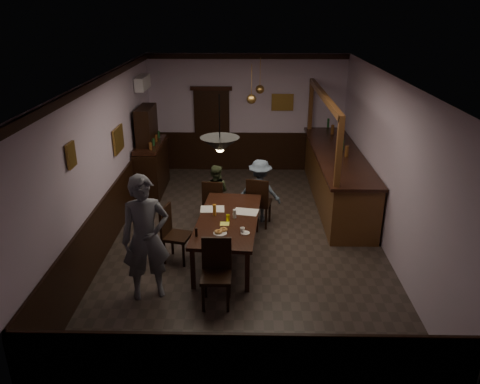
{
  "coord_description": "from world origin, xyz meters",
  "views": [
    {
      "loc": [
        0.05,
        -7.86,
        4.16
      ],
      "look_at": [
        -0.09,
        -0.48,
        1.15
      ],
      "focal_mm": 35.0,
      "sensor_mm": 36.0,
      "label": 1
    }
  ],
  "objects_px": {
    "coffee_cup": "(242,230)",
    "pendant_iron": "(220,145)",
    "soda_can": "(228,218)",
    "person_standing": "(146,238)",
    "pendant_brass_mid": "(251,99)",
    "chair_near": "(216,269)",
    "chair_side": "(172,231)",
    "bar_counter": "(337,176)",
    "dining_table": "(228,222)",
    "sideboard": "(151,158)",
    "person_seated_right": "(260,191)",
    "chair_far_right": "(258,200)",
    "pendant_brass_far": "(260,89)",
    "person_seated_left": "(216,192)",
    "chair_far_left": "(214,200)"
  },
  "relations": [
    {
      "from": "chair_far_left",
      "to": "soda_can",
      "type": "height_order",
      "value": "chair_far_left"
    },
    {
      "from": "person_seated_right",
      "to": "pendant_brass_far",
      "type": "height_order",
      "value": "pendant_brass_far"
    },
    {
      "from": "person_seated_left",
      "to": "pendant_iron",
      "type": "relative_size",
      "value": 1.39
    },
    {
      "from": "soda_can",
      "to": "pendant_iron",
      "type": "distance_m",
      "value": 1.62
    },
    {
      "from": "chair_far_left",
      "to": "pendant_iron",
      "type": "xyz_separation_m",
      "value": [
        0.28,
        -2.1,
        1.76
      ]
    },
    {
      "from": "sideboard",
      "to": "person_standing",
      "type": "bearing_deg",
      "value": -79.67
    },
    {
      "from": "pendant_brass_far",
      "to": "coffee_cup",
      "type": "bearing_deg",
      "value": -94.67
    },
    {
      "from": "coffee_cup",
      "to": "pendant_iron",
      "type": "distance_m",
      "value": 1.54
    },
    {
      "from": "bar_counter",
      "to": "pendant_brass_mid",
      "type": "height_order",
      "value": "pendant_brass_mid"
    },
    {
      "from": "dining_table",
      "to": "person_seated_left",
      "type": "xyz_separation_m",
      "value": [
        -0.32,
        1.58,
        -0.11
      ]
    },
    {
      "from": "person_standing",
      "to": "pendant_brass_mid",
      "type": "xyz_separation_m",
      "value": [
        1.54,
        3.62,
        1.33
      ]
    },
    {
      "from": "dining_table",
      "to": "coffee_cup",
      "type": "bearing_deg",
      "value": -64.79
    },
    {
      "from": "pendant_brass_mid",
      "to": "chair_near",
      "type": "bearing_deg",
      "value": -97.65
    },
    {
      "from": "person_seated_right",
      "to": "dining_table",
      "type": "bearing_deg",
      "value": 86.91
    },
    {
      "from": "chair_side",
      "to": "pendant_brass_far",
      "type": "relative_size",
      "value": 1.22
    },
    {
      "from": "person_seated_left",
      "to": "pendant_brass_mid",
      "type": "xyz_separation_m",
      "value": [
        0.71,
        0.88,
        1.72
      ]
    },
    {
      "from": "person_seated_left",
      "to": "soda_can",
      "type": "bearing_deg",
      "value": 116.05
    },
    {
      "from": "dining_table",
      "to": "pendant_brass_far",
      "type": "relative_size",
      "value": 2.81
    },
    {
      "from": "dining_table",
      "to": "chair_side",
      "type": "xyz_separation_m",
      "value": [
        -0.94,
        -0.11,
        -0.14
      ]
    },
    {
      "from": "chair_side",
      "to": "coffee_cup",
      "type": "distance_m",
      "value": 1.29
    },
    {
      "from": "chair_near",
      "to": "person_seated_right",
      "type": "relative_size",
      "value": 0.78
    },
    {
      "from": "chair_far_left",
      "to": "sideboard",
      "type": "xyz_separation_m",
      "value": [
        -1.57,
        1.76,
        0.29
      ]
    },
    {
      "from": "chair_side",
      "to": "sideboard",
      "type": "bearing_deg",
      "value": 30.9
    },
    {
      "from": "chair_far_left",
      "to": "chair_far_right",
      "type": "bearing_deg",
      "value": -178.65
    },
    {
      "from": "person_standing",
      "to": "soda_can",
      "type": "height_order",
      "value": "person_standing"
    },
    {
      "from": "person_seated_left",
      "to": "chair_side",
      "type": "bearing_deg",
      "value": 85.08
    },
    {
      "from": "chair_side",
      "to": "sideboard",
      "type": "height_order",
      "value": "sideboard"
    },
    {
      "from": "bar_counter",
      "to": "person_standing",
      "type": "bearing_deg",
      "value": -133.12
    },
    {
      "from": "person_seated_left",
      "to": "coffee_cup",
      "type": "bearing_deg",
      "value": 120.41
    },
    {
      "from": "chair_side",
      "to": "pendant_iron",
      "type": "xyz_separation_m",
      "value": [
        0.88,
        -0.69,
        1.74
      ]
    },
    {
      "from": "person_standing",
      "to": "bar_counter",
      "type": "xyz_separation_m",
      "value": [
        3.43,
        3.67,
        -0.36
      ]
    },
    {
      "from": "chair_side",
      "to": "bar_counter",
      "type": "relative_size",
      "value": 0.23
    },
    {
      "from": "soda_can",
      "to": "pendant_brass_mid",
      "type": "height_order",
      "value": "pendant_brass_mid"
    },
    {
      "from": "chair_side",
      "to": "person_seated_right",
      "type": "distance_m",
      "value": 2.22
    },
    {
      "from": "sideboard",
      "to": "pendant_brass_far",
      "type": "xyz_separation_m",
      "value": [
        2.51,
        0.55,
        1.5
      ]
    },
    {
      "from": "chair_near",
      "to": "person_seated_left",
      "type": "xyz_separation_m",
      "value": [
        -0.2,
        2.89,
        0.02
      ]
    },
    {
      "from": "sideboard",
      "to": "pendant_brass_mid",
      "type": "distance_m",
      "value": 2.82
    },
    {
      "from": "dining_table",
      "to": "chair_near",
      "type": "xyz_separation_m",
      "value": [
        -0.12,
        -1.31,
        -0.13
      ]
    },
    {
      "from": "dining_table",
      "to": "person_seated_right",
      "type": "bearing_deg",
      "value": 69.06
    },
    {
      "from": "person_seated_right",
      "to": "person_standing",
      "type": "bearing_deg",
      "value": 74.92
    },
    {
      "from": "chair_near",
      "to": "chair_side",
      "type": "bearing_deg",
      "value": 124.56
    },
    {
      "from": "person_seated_left",
      "to": "sideboard",
      "type": "distance_m",
      "value": 2.19
    },
    {
      "from": "chair_near",
      "to": "pendant_iron",
      "type": "relative_size",
      "value": 1.21
    },
    {
      "from": "soda_can",
      "to": "pendant_brass_mid",
      "type": "bearing_deg",
      "value": 81.45
    },
    {
      "from": "chair_near",
      "to": "soda_can",
      "type": "xyz_separation_m",
      "value": [
        0.12,
        1.19,
        0.26
      ]
    },
    {
      "from": "chair_far_right",
      "to": "chair_near",
      "type": "relative_size",
      "value": 1.01
    },
    {
      "from": "chair_far_left",
      "to": "person_seated_right",
      "type": "xyz_separation_m",
      "value": [
        0.92,
        0.2,
        0.13
      ]
    },
    {
      "from": "coffee_cup",
      "to": "chair_near",
      "type": "bearing_deg",
      "value": -110.6
    },
    {
      "from": "person_standing",
      "to": "pendant_brass_far",
      "type": "height_order",
      "value": "pendant_brass_far"
    },
    {
      "from": "soda_can",
      "to": "bar_counter",
      "type": "distance_m",
      "value": 3.48
    }
  ]
}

